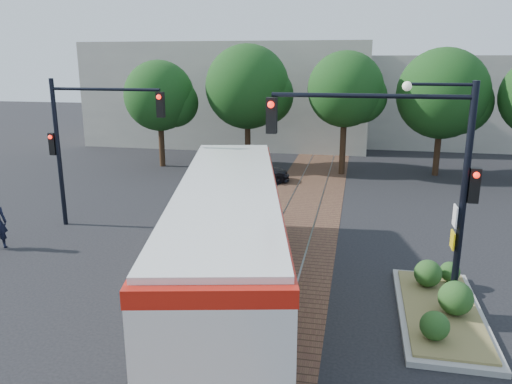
# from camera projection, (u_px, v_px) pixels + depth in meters

# --- Properties ---
(ground) EXTENTS (120.00, 120.00, 0.00)m
(ground) POSITION_uv_depth(u_px,v_px,m) (272.00, 285.00, 15.34)
(ground) COLOR black
(ground) RESTS_ON ground
(trackbed) EXTENTS (3.60, 40.00, 0.02)m
(trackbed) POSITION_uv_depth(u_px,v_px,m) (290.00, 240.00, 19.13)
(trackbed) COLOR brown
(trackbed) RESTS_ON ground
(tree_row) EXTENTS (26.40, 5.60, 7.67)m
(tree_row) POSITION_uv_depth(u_px,v_px,m) (340.00, 92.00, 29.40)
(tree_row) COLOR #382314
(tree_row) RESTS_ON ground
(warehouses) EXTENTS (40.00, 13.00, 8.00)m
(warehouses) POSITION_uv_depth(u_px,v_px,m) (325.00, 95.00, 41.67)
(warehouses) COLOR #ADA899
(warehouses) RESTS_ON ground
(city_bus) EXTENTS (5.42, 13.10, 3.44)m
(city_bus) POSITION_uv_depth(u_px,v_px,m) (228.00, 234.00, 14.14)
(city_bus) COLOR #404043
(city_bus) RESTS_ON ground
(traffic_island) EXTENTS (2.20, 5.20, 1.13)m
(traffic_island) POSITION_uv_depth(u_px,v_px,m) (442.00, 303.00, 13.47)
(traffic_island) COLOR gray
(traffic_island) RESTS_ON ground
(signal_pole_main) EXTENTS (5.49, 0.46, 6.00)m
(signal_pole_main) POSITION_uv_depth(u_px,v_px,m) (416.00, 162.00, 12.76)
(signal_pole_main) COLOR black
(signal_pole_main) RESTS_ON ground
(signal_pole_left) EXTENTS (4.99, 0.34, 6.00)m
(signal_pole_left) POSITION_uv_depth(u_px,v_px,m) (82.00, 134.00, 19.77)
(signal_pole_left) COLOR black
(signal_pole_left) RESTS_ON ground
(parked_car) EXTENTS (4.52, 3.10, 1.22)m
(parked_car) POSITION_uv_depth(u_px,v_px,m) (252.00, 172.00, 28.04)
(parked_car) COLOR black
(parked_car) RESTS_ON ground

